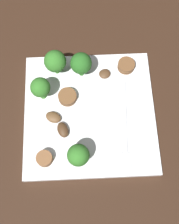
{
  "coord_description": "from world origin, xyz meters",
  "views": [
    {
      "loc": [
        0.18,
        -0.01,
        0.52
      ],
      "look_at": [
        0.0,
        0.0,
        0.01
      ],
      "focal_mm": 46.4,
      "sensor_mm": 36.0,
      "label": 1
    }
  ],
  "objects_px": {
    "broccoli_floret_0": "(81,64)",
    "mushroom_1": "(105,74)",
    "broccoli_floret_2": "(78,155)",
    "mushroom_2": "(63,130)",
    "sausage_slice_0": "(67,97)",
    "sausage_slice_1": "(126,66)",
    "broccoli_floret_3": "(55,61)",
    "plate": "(90,113)",
    "fork": "(125,130)",
    "broccoli_floret_1": "(40,88)",
    "sausage_slice_2": "(44,159)",
    "mushroom_0": "(53,117)"
  },
  "relations": [
    {
      "from": "plate",
      "to": "sausage_slice_0",
      "type": "relative_size",
      "value": 7.03
    },
    {
      "from": "plate",
      "to": "broccoli_floret_0",
      "type": "height_order",
      "value": "broccoli_floret_0"
    },
    {
      "from": "broccoli_floret_0",
      "to": "mushroom_1",
      "type": "distance_m",
      "value": 0.06
    },
    {
      "from": "plate",
      "to": "mushroom_1",
      "type": "relative_size",
      "value": 10.8
    },
    {
      "from": "broccoli_floret_3",
      "to": "sausage_slice_1",
      "type": "distance_m",
      "value": 0.14
    },
    {
      "from": "fork",
      "to": "mushroom_2",
      "type": "bearing_deg",
      "value": -89.16
    },
    {
      "from": "fork",
      "to": "mushroom_1",
      "type": "xyz_separation_m",
      "value": [
        -0.11,
        -0.03,
        0.0
      ]
    },
    {
      "from": "plate",
      "to": "broccoli_floret_3",
      "type": "distance_m",
      "value": 0.11
    },
    {
      "from": "broccoli_floret_1",
      "to": "sausage_slice_1",
      "type": "bearing_deg",
      "value": 108.56
    },
    {
      "from": "broccoli_floret_3",
      "to": "mushroom_1",
      "type": "height_order",
      "value": "broccoli_floret_3"
    },
    {
      "from": "broccoli_floret_0",
      "to": "mushroom_1",
      "type": "relative_size",
      "value": 2.68
    },
    {
      "from": "fork",
      "to": "sausage_slice_0",
      "type": "height_order",
      "value": "sausage_slice_0"
    },
    {
      "from": "fork",
      "to": "mushroom_2",
      "type": "height_order",
      "value": "mushroom_2"
    },
    {
      "from": "broccoli_floret_3",
      "to": "mushroom_1",
      "type": "distance_m",
      "value": 0.1
    },
    {
      "from": "broccoli_floret_2",
      "to": "mushroom_0",
      "type": "height_order",
      "value": "broccoli_floret_2"
    },
    {
      "from": "plate",
      "to": "broccoli_floret_2",
      "type": "xyz_separation_m",
      "value": [
        0.09,
        -0.02,
        0.04
      ]
    },
    {
      "from": "sausage_slice_1",
      "to": "sausage_slice_0",
      "type": "bearing_deg",
      "value": -62.15
    },
    {
      "from": "sausage_slice_0",
      "to": "mushroom_0",
      "type": "height_order",
      "value": "sausage_slice_0"
    },
    {
      "from": "sausage_slice_0",
      "to": "sausage_slice_2",
      "type": "height_order",
      "value": "sausage_slice_2"
    },
    {
      "from": "broccoli_floret_2",
      "to": "sausage_slice_2",
      "type": "distance_m",
      "value": 0.06
    },
    {
      "from": "fork",
      "to": "sausage_slice_0",
      "type": "distance_m",
      "value": 0.12
    },
    {
      "from": "sausage_slice_0",
      "to": "mushroom_0",
      "type": "relative_size",
      "value": 1.18
    },
    {
      "from": "mushroom_1",
      "to": "mushroom_2",
      "type": "height_order",
      "value": "mushroom_2"
    },
    {
      "from": "plate",
      "to": "fork",
      "type": "distance_m",
      "value": 0.07
    },
    {
      "from": "sausage_slice_1",
      "to": "mushroom_1",
      "type": "bearing_deg",
      "value": -71.14
    },
    {
      "from": "mushroom_1",
      "to": "mushroom_2",
      "type": "relative_size",
      "value": 0.75
    },
    {
      "from": "sausage_slice_0",
      "to": "mushroom_2",
      "type": "bearing_deg",
      "value": -8.38
    },
    {
      "from": "broccoli_floret_3",
      "to": "sausage_slice_0",
      "type": "relative_size",
      "value": 1.76
    },
    {
      "from": "broccoli_floret_3",
      "to": "mushroom_1",
      "type": "relative_size",
      "value": 2.71
    },
    {
      "from": "broccoli_floret_1",
      "to": "broccoli_floret_2",
      "type": "bearing_deg",
      "value": 27.19
    },
    {
      "from": "plate",
      "to": "sausage_slice_2",
      "type": "distance_m",
      "value": 0.12
    },
    {
      "from": "broccoli_floret_1",
      "to": "broccoli_floret_0",
      "type": "bearing_deg",
      "value": 121.06
    },
    {
      "from": "plate",
      "to": "sausage_slice_2",
      "type": "xyz_separation_m",
      "value": [
        0.08,
        -0.08,
        0.01
      ]
    },
    {
      "from": "plate",
      "to": "sausage_slice_2",
      "type": "relative_size",
      "value": 8.62
    },
    {
      "from": "broccoli_floret_2",
      "to": "mushroom_2",
      "type": "xyz_separation_m",
      "value": [
        -0.05,
        -0.03,
        -0.03
      ]
    },
    {
      "from": "fork",
      "to": "broccoli_floret_1",
      "type": "xyz_separation_m",
      "value": [
        -0.08,
        -0.15,
        0.03
      ]
    },
    {
      "from": "sausage_slice_1",
      "to": "broccoli_floret_3",
      "type": "bearing_deg",
      "value": -88.57
    },
    {
      "from": "broccoli_floret_0",
      "to": "broccoli_floret_3",
      "type": "bearing_deg",
      "value": -97.62
    },
    {
      "from": "broccoli_floret_2",
      "to": "sausage_slice_1",
      "type": "distance_m",
      "value": 0.2
    },
    {
      "from": "fork",
      "to": "broccoli_floret_1",
      "type": "relative_size",
      "value": 3.19
    },
    {
      "from": "fork",
      "to": "broccoli_floret_3",
      "type": "xyz_separation_m",
      "value": [
        -0.13,
        -0.12,
        0.04
      ]
    },
    {
      "from": "broccoli_floret_3",
      "to": "sausage_slice_0",
      "type": "height_order",
      "value": "broccoli_floret_3"
    },
    {
      "from": "sausage_slice_1",
      "to": "broccoli_floret_1",
      "type": "bearing_deg",
      "value": -71.44
    },
    {
      "from": "sausage_slice_2",
      "to": "mushroom_2",
      "type": "relative_size",
      "value": 0.94
    },
    {
      "from": "mushroom_0",
      "to": "broccoli_floret_0",
      "type": "bearing_deg",
      "value": 148.77
    },
    {
      "from": "broccoli_floret_2",
      "to": "sausage_slice_1",
      "type": "bearing_deg",
      "value": 151.12
    },
    {
      "from": "broccoli_floret_2",
      "to": "mushroom_2",
      "type": "distance_m",
      "value": 0.06
    },
    {
      "from": "broccoli_floret_1",
      "to": "broccoli_floret_3",
      "type": "bearing_deg",
      "value": 152.38
    },
    {
      "from": "broccoli_floret_3",
      "to": "sausage_slice_0",
      "type": "distance_m",
      "value": 0.07
    },
    {
      "from": "fork",
      "to": "mushroom_1",
      "type": "height_order",
      "value": "mushroom_1"
    }
  ]
}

